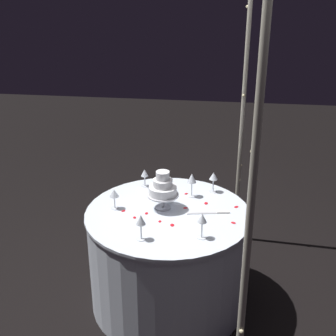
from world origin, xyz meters
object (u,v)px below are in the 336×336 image
wine_glass_1 (192,179)px  cake_knife (211,213)px  wine_glass_3 (141,221)px  decorative_arch (249,98)px  wine_glass_2 (114,194)px  tiered_cake (163,188)px  wine_glass_5 (213,177)px  main_table (168,258)px  wine_glass_0 (202,220)px  wine_glass_4 (145,174)px

wine_glass_1 → cake_knife: (0.24, 0.16, -0.13)m
wine_glass_3 → cake_knife: bearing=133.6°
decorative_arch → wine_glass_3: bearing=-58.8°
wine_glass_2 → cake_knife: wine_glass_2 is taller
wine_glass_1 → wine_glass_2: wine_glass_1 is taller
tiered_cake → wine_glass_5: 0.46m
wine_glass_3 → cake_knife: (-0.39, 0.41, -0.12)m
main_table → wine_glass_2: 0.61m
wine_glass_2 → wine_glass_5: size_ratio=0.93×
main_table → tiered_cake: (-0.05, -0.04, 0.53)m
main_table → wine_glass_5: size_ratio=7.24×
wine_glass_1 → wine_glass_3: size_ratio=1.08×
cake_knife → wine_glass_1: bearing=-147.0°
main_table → cake_knife: cake_knife is taller
main_table → wine_glass_0: (0.30, 0.25, 0.50)m
decorative_arch → wine_glass_3: size_ratio=14.59×
tiered_cake → wine_glass_0: bearing=40.3°
decorative_arch → wine_glass_4: decorative_arch is taller
wine_glass_0 → wine_glass_5: 0.66m
wine_glass_1 → cake_knife: size_ratio=0.62×
main_table → cake_knife: 0.48m
wine_glass_3 → cake_knife: wine_glass_3 is taller
decorative_arch → cake_knife: decorative_arch is taller
wine_glass_4 → tiered_cake: bearing=30.0°
wine_glass_3 → wine_glass_5: wine_glass_3 is taller
decorative_arch → wine_glass_5: decorative_arch is taller
main_table → wine_glass_2: (-0.00, -0.38, 0.48)m
cake_knife → wine_glass_3: bearing=-46.4°
tiered_cake → cake_knife: size_ratio=0.94×
wine_glass_5 → tiered_cake: bearing=-47.0°
wine_glass_1 → wine_glass_5: size_ratio=1.16×
decorative_arch → cake_knife: size_ratio=8.36×
main_table → cake_knife: bearing=94.4°
decorative_arch → tiered_cake: size_ratio=8.86×
wine_glass_0 → wine_glass_1: bearing=-168.4°
wine_glass_4 → wine_glass_3: bearing=9.3°
wine_glass_2 → wine_glass_1: bearing=116.9°
decorative_arch → wine_glass_2: (-0.00, -0.87, -0.70)m
wine_glass_2 → main_table: bearing=89.5°
wine_glass_0 → wine_glass_2: size_ratio=1.15×
wine_glass_4 → wine_glass_2: bearing=-19.8°
wine_glass_5 → cake_knife: wine_glass_5 is taller
wine_glass_3 → wine_glass_5: (-0.73, 0.40, -0.01)m
decorative_arch → wine_glass_2: bearing=-90.1°
wine_glass_2 → decorative_arch: bearing=89.9°
wine_glass_0 → wine_glass_3: same height
wine_glass_0 → wine_glass_1: 0.57m
main_table → wine_glass_3: wine_glass_3 is taller
wine_glass_1 → main_table: bearing=-27.6°
decorative_arch → tiered_cake: bearing=-95.5°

